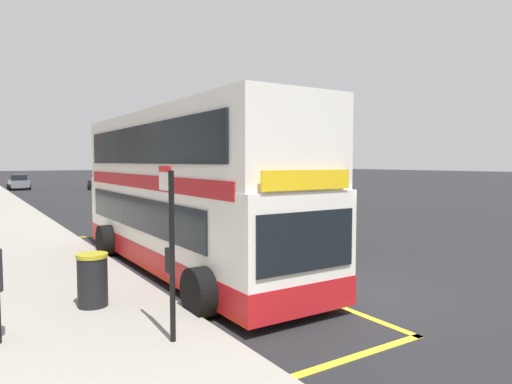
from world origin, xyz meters
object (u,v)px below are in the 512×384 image
at_px(parked_car_black_across, 101,183).
at_px(litter_bin, 93,280).
at_px(bus_stop_sign, 170,240).
at_px(parked_car_grey_distant, 19,182).
at_px(double_decker_bus, 184,197).

distance_m(parked_car_black_across, litter_bin, 41.53).
relative_size(bus_stop_sign, litter_bin, 2.66).
relative_size(bus_stop_sign, parked_car_grey_distant, 0.68).
distance_m(bus_stop_sign, parked_car_black_across, 43.79).
xyz_separation_m(parked_car_grey_distant, litter_bin, (-2.89, -46.11, -0.12)).
height_order(bus_stop_sign, litter_bin, bus_stop_sign).
height_order(double_decker_bus, parked_car_grey_distant, double_decker_bus).
distance_m(bus_stop_sign, parked_car_grey_distant, 48.65).
bearing_deg(double_decker_bus, parked_car_black_across, 79.38).
height_order(double_decker_bus, litter_bin, double_decker_bus).
height_order(parked_car_black_across, litter_bin, parked_car_black_across).
bearing_deg(bus_stop_sign, parked_car_black_across, 77.44).
bearing_deg(bus_stop_sign, parked_car_grey_distant, 87.38).
height_order(parked_car_grey_distant, parked_car_black_across, same).
relative_size(parked_car_grey_distant, litter_bin, 3.93).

